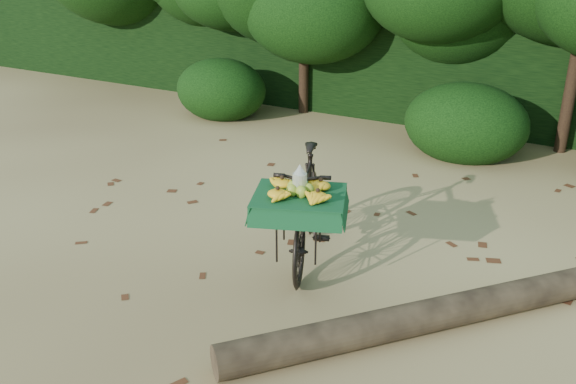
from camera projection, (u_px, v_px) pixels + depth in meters
The scene contains 7 objects.
ground at pixel (224, 247), 6.64m from camera, with size 80.00×80.00×0.00m, color tan.
vendor_bicycle at pixel (306, 206), 6.20m from camera, with size 1.32×2.02×1.16m.
fallen_log at pixel (440, 313), 5.23m from camera, with size 0.29×0.29×3.97m, color brown.
hedge_backdrop at pixel (414, 65), 11.36m from camera, with size 26.00×1.80×1.80m, color black.
tree_row at pixel (368, 6), 10.58m from camera, with size 14.50×2.00×4.00m, color black, non-canonical shape.
bush_clumps at pixel (402, 118), 9.70m from camera, with size 8.80×1.70×0.90m, color black, non-canonical shape.
leaf_litter at pixel (255, 224), 7.16m from camera, with size 7.00×7.30×0.01m, color #532A16, non-canonical shape.
Camera 1 is at (3.47, -4.80, 3.14)m, focal length 38.00 mm.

